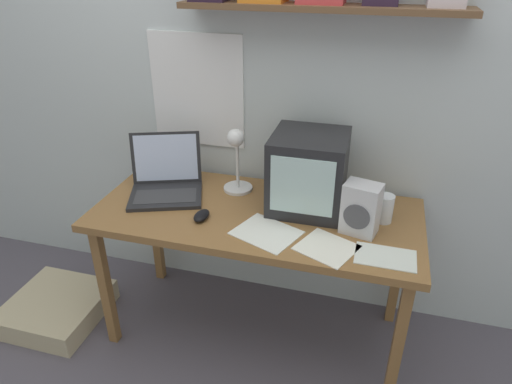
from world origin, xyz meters
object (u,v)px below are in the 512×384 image
at_px(corner_desk, 256,224).
at_px(loose_paper_near_laptop, 385,257).
at_px(juice_glass, 385,210).
at_px(computer_mouse, 202,216).
at_px(floor_cushion, 57,308).
at_px(crt_monitor, 308,172).
at_px(laptop, 166,179).
at_px(printed_handout, 266,233).
at_px(space_heater, 361,209).
at_px(desk_lamp, 237,157).
at_px(open_notebook, 327,248).

distance_m(corner_desk, loose_paper_near_laptop, 0.61).
distance_m(juice_glass, loose_paper_near_laptop, 0.28).
distance_m(computer_mouse, floor_cushion, 1.08).
relative_size(corner_desk, crt_monitor, 4.22).
height_order(laptop, printed_handout, laptop).
distance_m(crt_monitor, space_heater, 0.30).
bearing_deg(laptop, space_heater, -27.76).
height_order(desk_lamp, open_notebook, desk_lamp).
relative_size(crt_monitor, computer_mouse, 3.23).
xyz_separation_m(computer_mouse, open_notebook, (0.56, -0.07, -0.01)).
bearing_deg(desk_lamp, loose_paper_near_laptop, -37.81).
relative_size(corner_desk, printed_handout, 4.70).
distance_m(computer_mouse, loose_paper_near_laptop, 0.79).
bearing_deg(computer_mouse, crt_monitor, 28.65).
bearing_deg(corner_desk, floor_cushion, -169.11).
distance_m(laptop, desk_lamp, 0.36).
bearing_deg(laptop, corner_desk, -29.16).
bearing_deg(loose_paper_near_laptop, corner_desk, 160.82).
height_order(loose_paper_near_laptop, floor_cushion, loose_paper_near_laptop).
xyz_separation_m(juice_glass, loose_paper_near_laptop, (0.02, -0.27, -0.05)).
height_order(crt_monitor, open_notebook, crt_monitor).
relative_size(crt_monitor, floor_cushion, 0.74).
height_order(computer_mouse, floor_cushion, computer_mouse).
distance_m(laptop, floor_cushion, 0.97).
distance_m(desk_lamp, printed_handout, 0.43).
distance_m(crt_monitor, printed_handout, 0.34).
bearing_deg(juice_glass, corner_desk, -172.69).
bearing_deg(crt_monitor, printed_handout, -114.71).
bearing_deg(computer_mouse, printed_handout, -6.76).
bearing_deg(open_notebook, space_heater, 54.08).
bearing_deg(corner_desk, computer_mouse, -149.90).
relative_size(desk_lamp, space_heater, 1.49).
bearing_deg(loose_paper_near_laptop, printed_handout, 175.31).
bearing_deg(desk_lamp, printed_handout, -65.54).
xyz_separation_m(juice_glass, printed_handout, (-0.47, -0.23, -0.05)).
relative_size(printed_handout, loose_paper_near_laptop, 1.34).
bearing_deg(crt_monitor, open_notebook, -66.38).
height_order(juice_glass, space_heater, space_heater).
bearing_deg(loose_paper_near_laptop, open_notebook, 179.74).
bearing_deg(floor_cushion, desk_lamp, 21.26).
distance_m(space_heater, open_notebook, 0.22).
xyz_separation_m(laptop, open_notebook, (0.82, -0.27, -0.07)).
height_order(printed_handout, open_notebook, same).
height_order(corner_desk, open_notebook, open_notebook).
distance_m(laptop, space_heater, 0.94).
xyz_separation_m(corner_desk, printed_handout, (0.09, -0.16, 0.07)).
relative_size(juice_glass, computer_mouse, 1.16).
height_order(juice_glass, printed_handout, juice_glass).
height_order(space_heater, computer_mouse, space_heater).
height_order(juice_glass, open_notebook, juice_glass).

